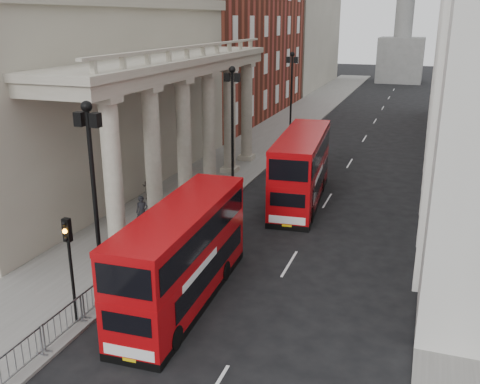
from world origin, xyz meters
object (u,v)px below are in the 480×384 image
(pedestrian_a, at_px, (142,212))
(pedestrian_b, at_px, (149,186))
(traffic_light, at_px, (69,252))
(lamp_post_south, at_px, (94,190))
(lamp_post_north, at_px, (291,91))
(lamp_post_mid, at_px, (232,120))
(pedestrian_c, at_px, (185,191))
(bus_near, at_px, (183,253))
(bus_far, at_px, (301,167))

(pedestrian_a, distance_m, pedestrian_b, 5.01)
(traffic_light, bearing_deg, lamp_post_south, 92.84)
(lamp_post_south, bearing_deg, lamp_post_north, 90.00)
(lamp_post_mid, bearing_deg, lamp_post_south, -90.00)
(lamp_post_south, relative_size, pedestrian_c, 4.94)
(lamp_post_mid, distance_m, pedestrian_a, 9.57)
(lamp_post_north, relative_size, bus_near, 0.85)
(lamp_post_north, distance_m, traffic_light, 34.07)
(pedestrian_b, bearing_deg, pedestrian_c, 170.56)
(lamp_post_north, bearing_deg, pedestrian_c, -95.16)
(bus_near, xyz_separation_m, pedestrian_b, (-7.65, 11.02, -1.20))
(lamp_post_south, height_order, pedestrian_a, lamp_post_south)
(bus_near, distance_m, pedestrian_c, 12.18)
(lamp_post_north, relative_size, pedestrian_c, 4.94)
(lamp_post_mid, distance_m, bus_far, 5.64)
(bus_near, bearing_deg, pedestrian_b, 122.51)
(bus_far, relative_size, pedestrian_b, 6.16)
(bus_far, relative_size, pedestrian_c, 6.28)
(lamp_post_mid, height_order, lamp_post_north, same)
(pedestrian_a, xyz_separation_m, pedestrian_c, (0.52, 4.55, -0.09))
(pedestrian_c, bearing_deg, lamp_post_mid, 85.21)
(bus_near, relative_size, pedestrian_c, 5.79)
(lamp_post_mid, bearing_deg, bus_far, -9.02)
(pedestrian_a, bearing_deg, lamp_post_mid, 43.32)
(lamp_post_north, distance_m, pedestrian_b, 20.74)
(traffic_light, xyz_separation_m, pedestrian_b, (-4.49, 14.14, -2.13))
(bus_near, relative_size, pedestrian_b, 5.68)
(bus_far, distance_m, pedestrian_c, 7.56)
(lamp_post_north, distance_m, bus_far, 17.69)
(lamp_post_south, xyz_separation_m, pedestrian_b, (-4.39, 12.12, -3.93))
(bus_far, xyz_separation_m, pedestrian_b, (-9.36, -3.09, -1.37))
(lamp_post_south, distance_m, lamp_post_north, 32.00)
(lamp_post_north, xyz_separation_m, pedestrian_c, (-1.80, -19.89, -3.95))
(bus_near, distance_m, pedestrian_b, 13.47)
(lamp_post_mid, bearing_deg, pedestrian_c, -114.78)
(lamp_post_north, bearing_deg, bus_near, -83.98)
(lamp_post_mid, distance_m, pedestrian_c, 5.83)
(pedestrian_b, bearing_deg, lamp_post_mid, -147.81)
(bus_near, bearing_deg, pedestrian_c, 112.39)
(lamp_post_mid, bearing_deg, bus_near, -77.66)
(pedestrian_b, bearing_deg, bus_near, 115.51)
(bus_far, height_order, pedestrian_a, bus_far)
(lamp_post_north, bearing_deg, lamp_post_south, -90.00)
(traffic_light, bearing_deg, pedestrian_c, 97.64)
(bus_near, height_order, pedestrian_b, bus_near)
(pedestrian_b, bearing_deg, traffic_light, 98.38)
(lamp_post_north, xyz_separation_m, pedestrian_a, (-2.31, -24.44, -3.86))
(lamp_post_north, xyz_separation_m, pedestrian_b, (-4.39, -19.88, -3.93))
(lamp_post_south, bearing_deg, pedestrian_a, 107.01)
(lamp_post_mid, height_order, bus_far, lamp_post_mid)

